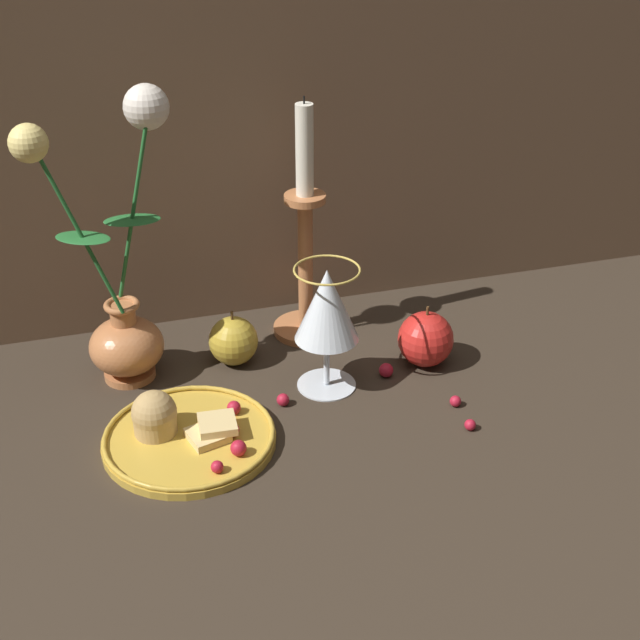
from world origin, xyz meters
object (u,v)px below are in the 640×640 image
vase (122,295)px  plate_with_pastries (183,432)px  candlestick (305,252)px  apple_beside_vase (233,341)px  wine_glass (327,310)px  apple_near_glass (426,339)px

vase → plate_with_pastries: bearing=-75.2°
plate_with_pastries → vase: bearing=104.8°
vase → plate_with_pastries: vase is taller
candlestick → apple_beside_vase: size_ratio=4.35×
wine_glass → apple_beside_vase: (-0.10, 0.09, -0.08)m
vase → apple_beside_vase: size_ratio=4.83×
vase → plate_with_pastries: size_ratio=1.85×
plate_with_pastries → apple_beside_vase: 0.19m
vase → apple_beside_vase: 0.17m
vase → plate_with_pastries: (0.04, -0.16, -0.11)m
vase → candlestick: 0.26m
vase → candlestick: size_ratio=1.11×
apple_beside_vase → candlestick: bearing=23.9°
apple_near_glass → apple_beside_vase: bearing=162.9°
wine_glass → apple_beside_vase: bearing=138.9°
wine_glass → candlestick: bearing=85.0°
candlestick → vase: bearing=-169.7°
wine_glass → apple_near_glass: wine_glass is taller
plate_with_pastries → candlestick: size_ratio=0.60×
vase → candlestick: vase is taller
wine_glass → candlestick: 0.14m
plate_with_pastries → wine_glass: (0.20, 0.07, 0.10)m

